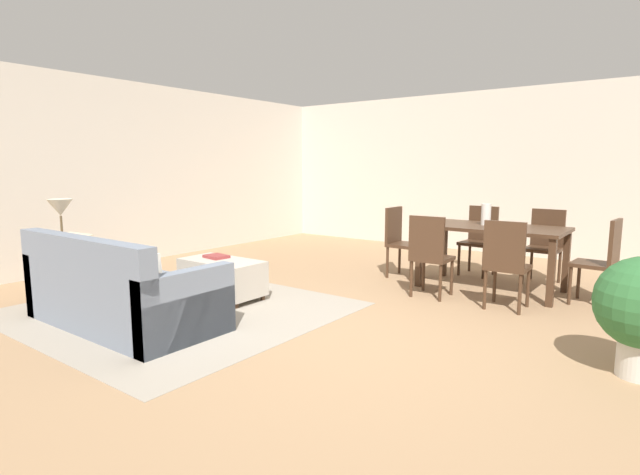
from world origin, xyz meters
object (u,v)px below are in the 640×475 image
dining_chair_head_west (400,238)px  dining_chair_far_left (480,236)px  couch (120,294)px  ottoman_table (222,276)px  vase_centerpiece (486,214)px  dining_table (492,234)px  dining_chair_head_east (603,257)px  dining_chair_far_right (545,242)px  dining_chair_near_right (506,260)px  book_on_ottoman (216,256)px  dining_chair_near_left (429,252)px  side_table (64,259)px  table_lamp (60,210)px

dining_chair_head_west → dining_chair_far_left: bearing=45.0°
couch → ottoman_table: (0.04, 1.21, -0.05)m
ottoman_table → vase_centerpiece: 3.17m
dining_table → dining_chair_head_east: size_ratio=1.75×
dining_table → dining_chair_far_right: size_ratio=1.75×
dining_chair_near_right → book_on_ottoman: (-2.79, -1.36, -0.07)m
dining_chair_far_left → dining_chair_far_right: (0.82, 0.01, 0.00)m
dining_chair_near_left → book_on_ottoman: dining_chair_near_left is taller
side_table → dining_chair_far_right: size_ratio=0.63×
dining_chair_near_right → dining_chair_far_left: size_ratio=1.00×
dining_chair_near_left → table_lamp: bearing=-141.6°
couch → dining_chair_near_left: size_ratio=2.11×
book_on_ottoman → table_lamp: bearing=-135.9°
dining_chair_near_right → vase_centerpiece: size_ratio=3.64×
dining_chair_far_left → dining_chair_head_east: 1.74m
ottoman_table → dining_chair_far_right: size_ratio=1.03×
couch → vase_centerpiece: size_ratio=7.69×
ottoman_table → side_table: (-1.31, -1.09, 0.21)m
dining_table → dining_chair_far_left: (-0.40, 0.76, -0.14)m
side_table → book_on_ottoman: side_table is taller
dining_chair_far_left → dining_chair_head_east: same height
ottoman_table → dining_chair_head_east: size_ratio=1.03×
couch → book_on_ottoman: 1.26m
couch → dining_table: couch is taller
couch → dining_chair_head_west: size_ratio=2.11×
table_lamp → dining_chair_near_right: 4.70m
dining_table → vase_centerpiece: size_ratio=6.36×
dining_table → dining_chair_far_right: dining_chair_far_right is taller
couch → dining_chair_far_right: dining_chair_far_right is taller
dining_chair_far_left → book_on_ottoman: size_ratio=3.54×
dining_chair_head_east → vase_centerpiece: 1.31m
table_lamp → dining_chair_far_right: 5.69m
table_lamp → dining_chair_head_east: 5.75m
side_table → vase_centerpiece: bearing=43.8°
table_lamp → dining_chair_far_left: table_lamp is taller
table_lamp → book_on_ottoman: size_ratio=2.02×
ottoman_table → dining_table: 3.16m
couch → table_lamp: table_lamp is taller
side_table → dining_chair_near_right: size_ratio=0.63×
side_table → dining_chair_far_left: (3.15, 4.03, 0.06)m
dining_chair_near_left → vase_centerpiece: 0.97m
table_lamp → dining_table: bearing=42.6°
dining_chair_near_left → dining_chair_far_right: same height
dining_table → dining_chair_near_left: size_ratio=1.75×
table_lamp → dining_chair_head_west: 4.04m
dining_chair_far_left → book_on_ottoman: 3.52m
dining_chair_near_right → side_table: bearing=-147.8°
dining_chair_far_right → dining_chair_head_east: (0.74, -0.78, 0.00)m
table_lamp → dining_chair_far_left: 5.14m
side_table → vase_centerpiece: size_ratio=2.31×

